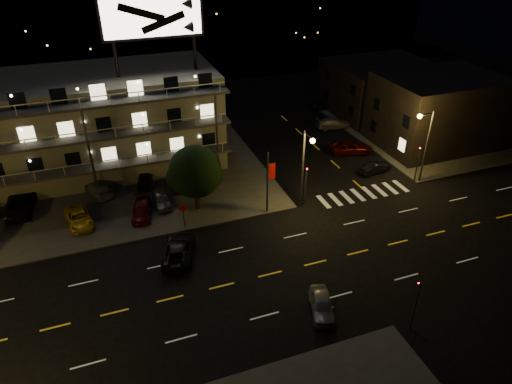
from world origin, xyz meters
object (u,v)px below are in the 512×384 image
object	(u,v)px
side_car_0	(375,168)
road_car_west	(179,250)
lot_car_4	(161,199)
lot_car_7	(97,188)
road_car_east	(322,305)
lot_car_2	(79,218)
tree	(195,173)

from	to	relation	value
side_car_0	road_car_west	world-z (taller)	road_car_west
lot_car_4	lot_car_7	distance (m)	7.21
lot_car_7	road_car_east	bearing A→B (deg)	100.45
side_car_0	road_car_east	world-z (taller)	road_car_east
lot_car_4	road_car_east	xyz separation A→B (m)	(8.29, -17.93, -0.13)
lot_car_2	lot_car_4	distance (m)	7.68
tree	lot_car_7	world-z (taller)	tree
lot_car_7	road_car_west	world-z (taller)	lot_car_7
tree	road_car_east	distance (m)	17.27
side_car_0	tree	bearing A→B (deg)	81.32
road_car_west	lot_car_2	bearing A→B (deg)	-26.76
tree	lot_car_2	xyz separation A→B (m)	(-10.78, 1.18, -3.24)
side_car_0	road_car_west	distance (m)	24.51
tree	road_car_east	bearing A→B (deg)	-72.29
tree	lot_car_4	world-z (taller)	tree
tree	side_car_0	world-z (taller)	tree
tree	road_car_east	world-z (taller)	tree
lot_car_2	road_car_east	xyz separation A→B (m)	(15.94, -17.32, -0.13)
tree	lot_car_4	xyz separation A→B (m)	(-3.13, 1.79, -3.23)
lot_car_4	lot_car_7	world-z (taller)	lot_car_7
lot_car_2	side_car_0	size ratio (longest dim) A/B	1.19
lot_car_2	side_car_0	xyz separation A→B (m)	(31.09, -0.59, -0.15)
tree	lot_car_7	xyz separation A→B (m)	(-8.91, 6.11, -3.19)
lot_car_7	tree	bearing A→B (deg)	123.71
lot_car_2	road_car_east	size ratio (longest dim) A/B	1.18
tree	side_car_0	xyz separation A→B (m)	(20.30, 0.60, -3.40)
tree	lot_car_7	size ratio (longest dim) A/B	1.40
lot_car_4	road_car_west	size ratio (longest dim) A/B	0.72
lot_car_2	lot_car_7	distance (m)	5.27
lot_car_4	road_car_west	xyz separation A→B (m)	(-0.02, -8.31, -0.07)
lot_car_2	tree	bearing A→B (deg)	-16.00
road_car_east	lot_car_7	bearing A→B (deg)	140.44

